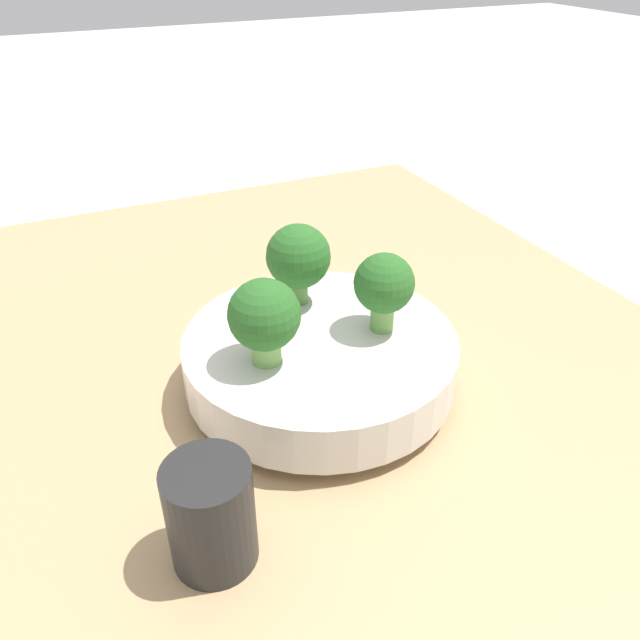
% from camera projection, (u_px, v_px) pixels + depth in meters
% --- Properties ---
extents(ground_plane, '(6.00, 6.00, 0.00)m').
position_uv_depth(ground_plane, '(333.00, 400.00, 0.70)').
color(ground_plane, silver).
extents(table, '(1.13, 0.83, 0.04)m').
position_uv_depth(table, '(334.00, 385.00, 0.69)').
color(table, tan).
rests_on(table, ground_plane).
extents(bowl, '(0.28, 0.28, 0.06)m').
position_uv_depth(bowl, '(320.00, 358.00, 0.64)').
color(bowl, silver).
rests_on(bowl, table).
extents(broccoli_floret_back, '(0.07, 0.07, 0.09)m').
position_uv_depth(broccoli_floret_back, '(264.00, 317.00, 0.56)').
color(broccoli_floret_back, '#7AB256').
rests_on(broccoli_floret_back, bowl).
extents(broccoli_floret_right, '(0.07, 0.07, 0.09)m').
position_uv_depth(broccoli_floret_right, '(298.00, 257.00, 0.65)').
color(broccoli_floret_right, '#609347').
rests_on(broccoli_floret_right, bowl).
extents(broccoli_floret_front, '(0.06, 0.06, 0.08)m').
position_uv_depth(broccoli_floret_front, '(384.00, 286.00, 0.61)').
color(broccoli_floret_front, '#6BA34C').
rests_on(broccoli_floret_front, bowl).
extents(cup, '(0.07, 0.07, 0.09)m').
position_uv_depth(cup, '(211.00, 515.00, 0.46)').
color(cup, black).
rests_on(cup, table).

